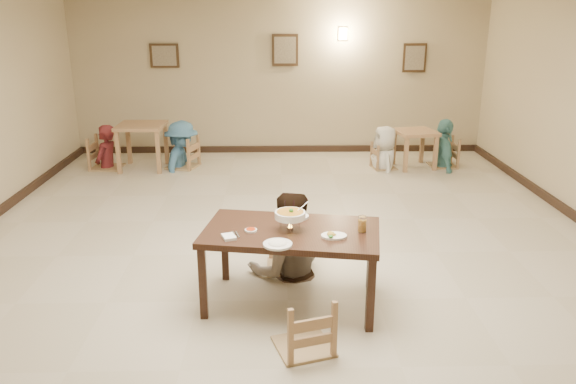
{
  "coord_description": "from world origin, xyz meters",
  "views": [
    {
      "loc": [
        -0.12,
        -6.05,
        2.74
      ],
      "look_at": [
        0.02,
        -0.58,
        0.96
      ],
      "focal_mm": 35.0,
      "sensor_mm": 36.0,
      "label": 1
    }
  ],
  "objects_px": {
    "bg_chair_lr": "(181,138)",
    "bg_diner_c": "(386,126)",
    "bg_table_right": "(415,138)",
    "chair_far": "(288,226)",
    "drink_glass": "(362,225)",
    "main_table": "(291,238)",
    "bg_diner_b": "(180,121)",
    "bg_chair_rr": "(444,140)",
    "curry_warmer": "(290,215)",
    "bg_table_left": "(142,132)",
    "bg_diner_d": "(446,119)",
    "chair_near": "(304,297)",
    "bg_chair_rl": "(385,145)",
    "bg_chair_ll": "(104,139)",
    "main_diner": "(288,192)",
    "bg_diner_a": "(103,125)"
  },
  "relations": [
    {
      "from": "bg_chair_lr",
      "to": "bg_diner_c",
      "type": "bearing_deg",
      "value": 105.24
    },
    {
      "from": "bg_table_right",
      "to": "bg_diner_c",
      "type": "xyz_separation_m",
      "value": [
        -0.55,
        -0.05,
        0.23
      ]
    },
    {
      "from": "bg_diner_c",
      "to": "chair_far",
      "type": "bearing_deg",
      "value": -29.87
    },
    {
      "from": "drink_glass",
      "to": "bg_table_right",
      "type": "xyz_separation_m",
      "value": [
        1.72,
        4.98,
        -0.3
      ]
    },
    {
      "from": "main_table",
      "to": "bg_chair_lr",
      "type": "height_order",
      "value": "bg_chair_lr"
    },
    {
      "from": "bg_diner_b",
      "to": "bg_table_right",
      "type": "bearing_deg",
      "value": -80.3
    },
    {
      "from": "bg_chair_rr",
      "to": "curry_warmer",
      "type": "bearing_deg",
      "value": -31.1
    },
    {
      "from": "bg_table_left",
      "to": "bg_diner_d",
      "type": "bearing_deg",
      "value": 0.12
    },
    {
      "from": "curry_warmer",
      "to": "bg_table_right",
      "type": "height_order",
      "value": "curry_warmer"
    },
    {
      "from": "curry_warmer",
      "to": "drink_glass",
      "type": "xyz_separation_m",
      "value": [
        0.67,
        -0.05,
        -0.08
      ]
    },
    {
      "from": "drink_glass",
      "to": "bg_table_left",
      "type": "height_order",
      "value": "drink_glass"
    },
    {
      "from": "bg_chair_rr",
      "to": "chair_near",
      "type": "bearing_deg",
      "value": -26.9
    },
    {
      "from": "drink_glass",
      "to": "bg_chair_rl",
      "type": "xyz_separation_m",
      "value": [
        1.17,
        4.93,
        -0.41
      ]
    },
    {
      "from": "bg_chair_ll",
      "to": "chair_near",
      "type": "bearing_deg",
      "value": -146.67
    },
    {
      "from": "bg_diner_d",
      "to": "bg_chair_rr",
      "type": "bearing_deg",
      "value": -133.34
    },
    {
      "from": "chair_far",
      "to": "chair_near",
      "type": "height_order",
      "value": "chair_far"
    },
    {
      "from": "chair_far",
      "to": "bg_chair_ll",
      "type": "relative_size",
      "value": 0.91
    },
    {
      "from": "bg_chair_lr",
      "to": "main_diner",
      "type": "bearing_deg",
      "value": 40.46
    },
    {
      "from": "main_diner",
      "to": "bg_chair_rl",
      "type": "bearing_deg",
      "value": -122.35
    },
    {
      "from": "bg_chair_ll",
      "to": "bg_chair_rr",
      "type": "relative_size",
      "value": 1.09
    },
    {
      "from": "main_diner",
      "to": "bg_table_right",
      "type": "bearing_deg",
      "value": -128.07
    },
    {
      "from": "main_table",
      "to": "main_diner",
      "type": "xyz_separation_m",
      "value": [
        -0.02,
        0.7,
        0.22
      ]
    },
    {
      "from": "chair_far",
      "to": "bg_chair_rl",
      "type": "distance_m",
      "value": 4.48
    },
    {
      "from": "bg_diner_b",
      "to": "main_table",
      "type": "bearing_deg",
      "value": -148.78
    },
    {
      "from": "curry_warmer",
      "to": "bg_diner_b",
      "type": "relative_size",
      "value": 0.19
    },
    {
      "from": "chair_far",
      "to": "bg_table_left",
      "type": "xyz_separation_m",
      "value": [
        -2.5,
        4.17,
        0.17
      ]
    },
    {
      "from": "bg_chair_ll",
      "to": "bg_diner_b",
      "type": "relative_size",
      "value": 0.65
    },
    {
      "from": "bg_table_right",
      "to": "bg_diner_b",
      "type": "xyz_separation_m",
      "value": [
        -4.2,
        0.11,
        0.3
      ]
    },
    {
      "from": "chair_near",
      "to": "bg_diner_c",
      "type": "bearing_deg",
      "value": -124.16
    },
    {
      "from": "chair_near",
      "to": "bg_diner_a",
      "type": "bearing_deg",
      "value": -77.41
    },
    {
      "from": "bg_diner_c",
      "to": "bg_diner_d",
      "type": "relative_size",
      "value": 0.88
    },
    {
      "from": "curry_warmer",
      "to": "bg_chair_rl",
      "type": "xyz_separation_m",
      "value": [
        1.84,
        4.88,
        -0.49
      ]
    },
    {
      "from": "chair_far",
      "to": "main_diner",
      "type": "xyz_separation_m",
      "value": [
        -0.01,
        -0.07,
        0.41
      ]
    },
    {
      "from": "bg_diner_c",
      "to": "drink_glass",
      "type": "bearing_deg",
      "value": -19.03
    },
    {
      "from": "drink_glass",
      "to": "bg_chair_lr",
      "type": "height_order",
      "value": "bg_chair_lr"
    },
    {
      "from": "main_table",
      "to": "main_diner",
      "type": "bearing_deg",
      "value": 101.12
    },
    {
      "from": "bg_chair_ll",
      "to": "bg_table_left",
      "type": "bearing_deg",
      "value": -89.26
    },
    {
      "from": "bg_table_right",
      "to": "bg_chair_lr",
      "type": "height_order",
      "value": "bg_chair_lr"
    },
    {
      "from": "bg_chair_rr",
      "to": "bg_diner_a",
      "type": "relative_size",
      "value": 0.63
    },
    {
      "from": "bg_table_right",
      "to": "bg_diner_b",
      "type": "distance_m",
      "value": 4.22
    },
    {
      "from": "bg_table_left",
      "to": "bg_diner_a",
      "type": "relative_size",
      "value": 0.52
    },
    {
      "from": "bg_chair_ll",
      "to": "chair_far",
      "type": "bearing_deg",
      "value": -139.18
    },
    {
      "from": "curry_warmer",
      "to": "drink_glass",
      "type": "relative_size",
      "value": 2.08
    },
    {
      "from": "bg_chair_ll",
      "to": "bg_chair_lr",
      "type": "relative_size",
      "value": 1.02
    },
    {
      "from": "drink_glass",
      "to": "bg_diner_d",
      "type": "distance_m",
      "value": 5.52
    },
    {
      "from": "chair_far",
      "to": "curry_warmer",
      "type": "bearing_deg",
      "value": -89.86
    },
    {
      "from": "bg_diner_b",
      "to": "bg_diner_d",
      "type": "height_order",
      "value": "bg_diner_d"
    },
    {
      "from": "bg_chair_rr",
      "to": "main_table",
      "type": "bearing_deg",
      "value": -31.1
    },
    {
      "from": "curry_warmer",
      "to": "bg_diner_a",
      "type": "relative_size",
      "value": 0.2
    },
    {
      "from": "drink_glass",
      "to": "bg_table_left",
      "type": "bearing_deg",
      "value": 122.21
    }
  ]
}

